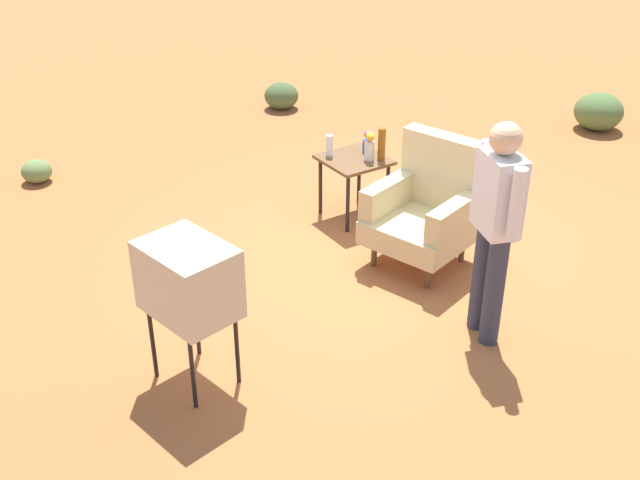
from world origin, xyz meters
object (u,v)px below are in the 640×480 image
side_table (354,167)px  soda_can_blue (366,146)px  bottle_short_clear (329,146)px  person_standing (496,220)px  tv_on_stand (189,280)px  bottle_tall_amber (382,144)px  flower_vase (369,144)px  armchair (428,207)px

side_table → soda_can_blue: 0.24m
bottle_short_clear → person_standing: bearing=-3.5°
tv_on_stand → bottle_tall_amber: size_ratio=3.43×
soda_can_blue → flower_vase: (0.16, -0.08, 0.09)m
bottle_tall_amber → soda_can_blue: size_ratio=2.46×
armchair → side_table: (-0.99, -0.05, 0.01)m
armchair → side_table: size_ratio=1.79×
bottle_tall_amber → bottle_short_clear: (-0.33, -0.35, -0.05)m
person_standing → flower_vase: person_standing is taller
bottle_short_clear → side_table: bearing=42.3°
tv_on_stand → bottle_tall_amber: tv_on_stand is taller
armchair → flower_vase: armchair is taller
armchair → flower_vase: bearing=177.1°
armchair → bottle_short_clear: armchair is taller
person_standing → bottle_tall_amber: 1.97m
side_table → soda_can_blue: bearing=109.1°
bottle_tall_amber → side_table: bearing=-129.7°
person_standing → bottle_tall_amber: bearing=165.7°
person_standing → soda_can_blue: size_ratio=13.44×
bottle_tall_amber → flower_vase: bottle_tall_amber is taller
side_table → bottle_short_clear: (-0.17, -0.16, 0.18)m
side_table → bottle_tall_amber: size_ratio=1.97×
soda_can_blue → flower_vase: size_ratio=0.46×
person_standing → soda_can_blue: person_standing is taller
armchair → tv_on_stand: bearing=-80.2°
side_table → bottle_short_clear: 0.30m
armchair → soda_can_blue: size_ratio=8.69×
armchair → person_standing: size_ratio=0.65×
bottle_short_clear → armchair: bearing=9.9°
side_table → tv_on_stand: (1.39, -2.27, 0.28)m
armchair → soda_can_blue: 1.07m
tv_on_stand → flower_vase: size_ratio=3.89×
person_standing → soda_can_blue: 2.19m
side_table → person_standing: bearing=-8.2°
bottle_tall_amber → soda_can_blue: bearing=-176.7°
person_standing → soda_can_blue: bearing=167.5°
tv_on_stand → soda_can_blue: bearing=120.6°
armchair → tv_on_stand: size_ratio=1.03×
person_standing → flower_vase: 2.01m
person_standing → soda_can_blue: (-2.12, 0.47, -0.29)m
tv_on_stand → soda_can_blue: (-1.45, 2.45, -0.13)m
tv_on_stand → soda_can_blue: 2.85m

